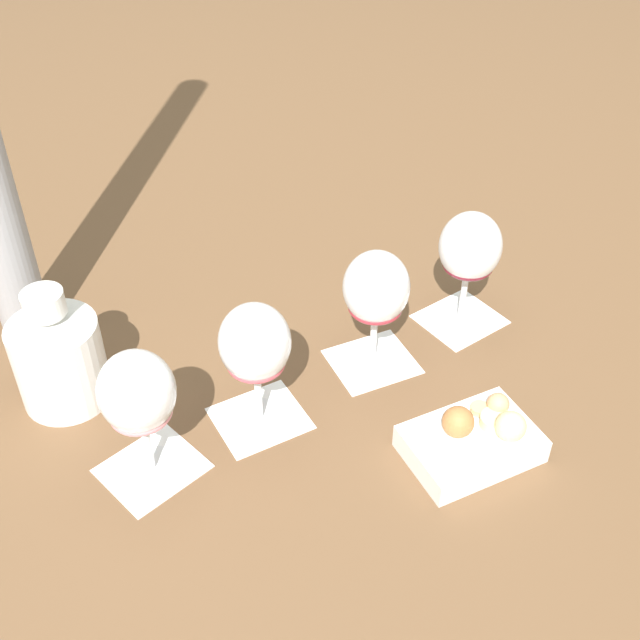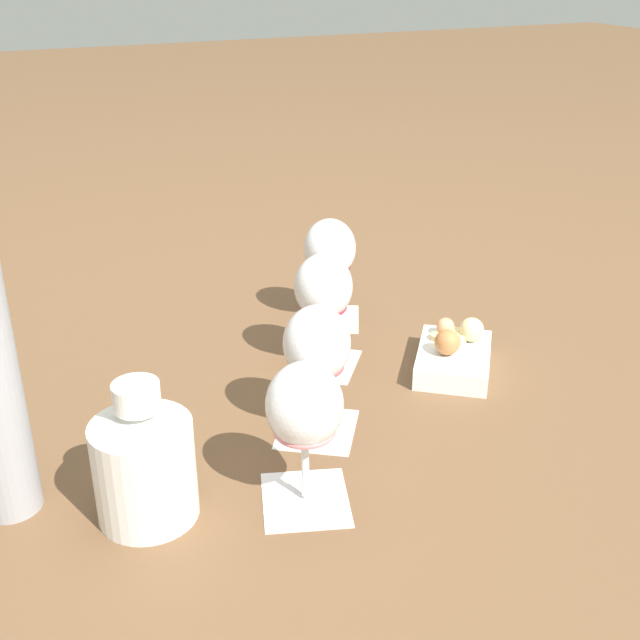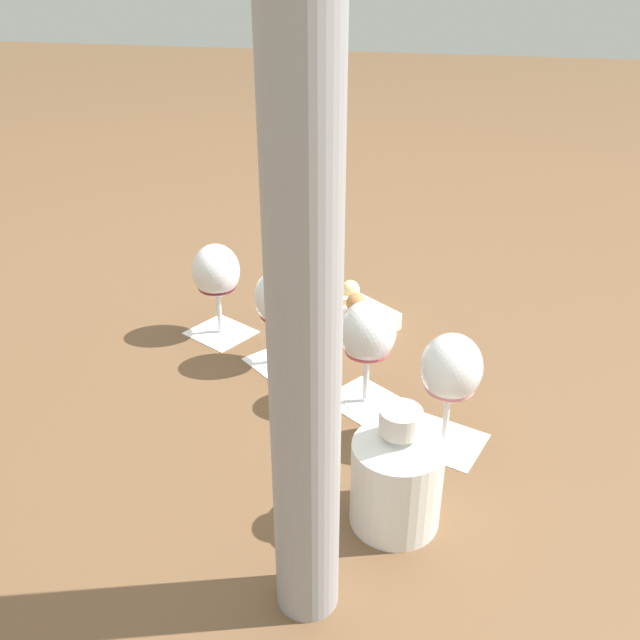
% 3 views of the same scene
% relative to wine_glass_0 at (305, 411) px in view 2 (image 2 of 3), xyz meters
% --- Properties ---
extents(ground_plane, '(8.00, 8.00, 0.00)m').
position_rel_wine_glass_0_xyz_m(ground_plane, '(0.20, -0.11, -0.11)').
color(ground_plane, brown).
extents(tasting_card_0, '(0.13, 0.12, 0.00)m').
position_rel_wine_glass_0_xyz_m(tasting_card_0, '(0.00, 0.00, -0.11)').
color(tasting_card_0, white).
rests_on(tasting_card_0, ground_plane).
extents(tasting_card_1, '(0.14, 0.13, 0.00)m').
position_rel_wine_glass_0_xyz_m(tasting_card_1, '(0.12, -0.07, -0.11)').
color(tasting_card_1, white).
rests_on(tasting_card_1, ground_plane).
extents(tasting_card_2, '(0.14, 0.14, 0.00)m').
position_rel_wine_glass_0_xyz_m(tasting_card_2, '(0.27, -0.15, -0.11)').
color(tasting_card_2, white).
rests_on(tasting_card_2, ground_plane).
extents(tasting_card_3, '(0.13, 0.13, 0.00)m').
position_rel_wine_glass_0_xyz_m(tasting_card_3, '(0.40, -0.22, -0.11)').
color(tasting_card_3, white).
rests_on(tasting_card_3, ground_plane).
extents(wine_glass_0, '(0.08, 0.08, 0.16)m').
position_rel_wine_glass_0_xyz_m(wine_glass_0, '(0.00, 0.00, 0.00)').
color(wine_glass_0, white).
rests_on(wine_glass_0, tasting_card_0).
extents(wine_glass_1, '(0.08, 0.08, 0.16)m').
position_rel_wine_glass_0_xyz_m(wine_glass_1, '(0.12, -0.07, -0.00)').
color(wine_glass_1, white).
rests_on(wine_glass_1, tasting_card_1).
extents(wine_glass_2, '(0.08, 0.08, 0.16)m').
position_rel_wine_glass_0_xyz_m(wine_glass_2, '(0.27, -0.15, -0.00)').
color(wine_glass_2, white).
rests_on(wine_glass_2, tasting_card_2).
extents(wine_glass_3, '(0.08, 0.08, 0.16)m').
position_rel_wine_glass_0_xyz_m(wine_glass_3, '(0.40, -0.22, -0.00)').
color(wine_glass_3, white).
rests_on(wine_glass_3, tasting_card_3).
extents(ceramic_vase, '(0.10, 0.10, 0.16)m').
position_rel_wine_glass_0_xyz_m(ceramic_vase, '(0.05, 0.16, -0.04)').
color(ceramic_vase, white).
rests_on(ceramic_vase, ground_plane).
extents(snack_dish, '(0.17, 0.17, 0.07)m').
position_rel_wine_glass_0_xyz_m(snack_dish, '(0.18, -0.31, -0.09)').
color(snack_dish, white).
rests_on(snack_dish, ground_plane).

